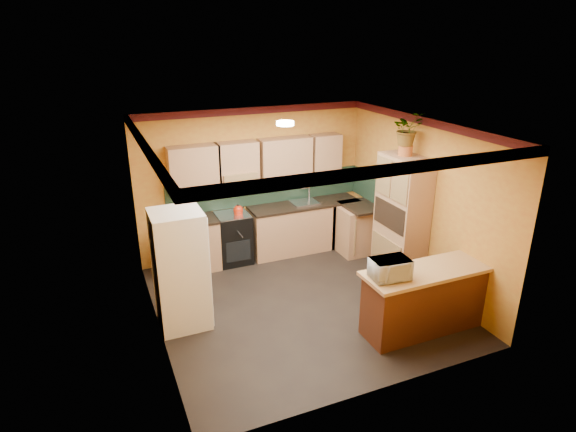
{
  "coord_description": "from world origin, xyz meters",
  "views": [
    {
      "loc": [
        -2.69,
        -5.84,
        3.89
      ],
      "look_at": [
        -0.02,
        0.45,
        1.28
      ],
      "focal_mm": 30.0,
      "sensor_mm": 36.0,
      "label": 1
    }
  ],
  "objects_px": {
    "stove": "(233,238)",
    "fridge": "(180,270)",
    "base_cabinets_back": "(266,233)",
    "pantry": "(401,219)",
    "microwave": "(390,269)",
    "breakfast_bar": "(427,301)"
  },
  "relations": [
    {
      "from": "base_cabinets_back",
      "to": "stove",
      "type": "height_order",
      "value": "stove"
    },
    {
      "from": "microwave",
      "to": "base_cabinets_back",
      "type": "bearing_deg",
      "value": 104.27
    },
    {
      "from": "base_cabinets_back",
      "to": "fridge",
      "type": "bearing_deg",
      "value": -138.55
    },
    {
      "from": "stove",
      "to": "breakfast_bar",
      "type": "height_order",
      "value": "stove"
    },
    {
      "from": "pantry",
      "to": "stove",
      "type": "bearing_deg",
      "value": 144.88
    },
    {
      "from": "base_cabinets_back",
      "to": "microwave",
      "type": "height_order",
      "value": "microwave"
    },
    {
      "from": "breakfast_bar",
      "to": "pantry",
      "type": "bearing_deg",
      "value": 69.68
    },
    {
      "from": "fridge",
      "to": "microwave",
      "type": "xyz_separation_m",
      "value": [
        2.41,
        -1.44,
        0.21
      ]
    },
    {
      "from": "base_cabinets_back",
      "to": "fridge",
      "type": "xyz_separation_m",
      "value": [
        -1.86,
        -1.64,
        0.41
      ]
    },
    {
      "from": "stove",
      "to": "microwave",
      "type": "distance_m",
      "value": 3.36
    },
    {
      "from": "base_cabinets_back",
      "to": "breakfast_bar",
      "type": "height_order",
      "value": "same"
    },
    {
      "from": "stove",
      "to": "breakfast_bar",
      "type": "xyz_separation_m",
      "value": [
        1.84,
        -3.09,
        -0.02
      ]
    },
    {
      "from": "base_cabinets_back",
      "to": "pantry",
      "type": "bearing_deg",
      "value": -43.72
    },
    {
      "from": "stove",
      "to": "base_cabinets_back",
      "type": "bearing_deg",
      "value": 0.0
    },
    {
      "from": "microwave",
      "to": "breakfast_bar",
      "type": "bearing_deg",
      "value": 4.18
    },
    {
      "from": "stove",
      "to": "fridge",
      "type": "xyz_separation_m",
      "value": [
        -1.24,
        -1.64,
        0.39
      ]
    },
    {
      "from": "fridge",
      "to": "stove",
      "type": "bearing_deg",
      "value": 53.05
    },
    {
      "from": "fridge",
      "to": "microwave",
      "type": "bearing_deg",
      "value": -30.92
    },
    {
      "from": "base_cabinets_back",
      "to": "pantry",
      "type": "height_order",
      "value": "pantry"
    },
    {
      "from": "pantry",
      "to": "microwave",
      "type": "bearing_deg",
      "value": -129.82
    },
    {
      "from": "base_cabinets_back",
      "to": "microwave",
      "type": "relative_size",
      "value": 7.5
    },
    {
      "from": "base_cabinets_back",
      "to": "pantry",
      "type": "relative_size",
      "value": 1.74
    }
  ]
}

